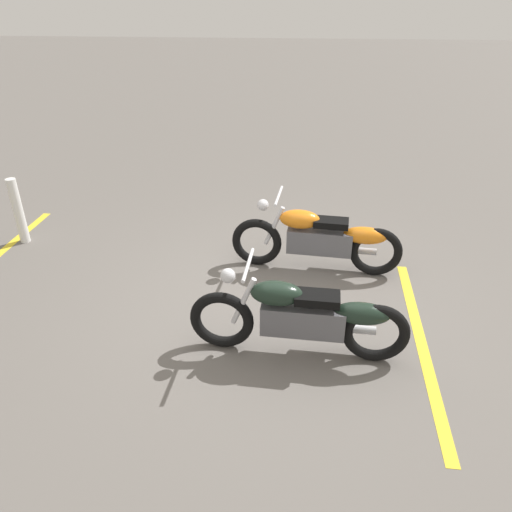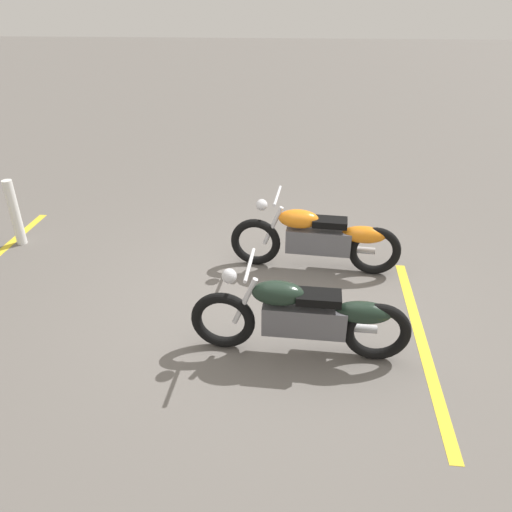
# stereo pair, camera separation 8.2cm
# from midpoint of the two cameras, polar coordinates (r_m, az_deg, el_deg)

# --- Properties ---
(ground_plane) EXTENTS (60.00, 60.00, 0.00)m
(ground_plane) POSITION_cam_midpoint_polar(r_m,az_deg,el_deg) (5.99, 2.76, -5.52)
(ground_plane) COLOR #66605B
(motorcycle_bright_foreground) EXTENTS (2.23, 0.62, 1.04)m
(motorcycle_bright_foreground) POSITION_cam_midpoint_polar(r_m,az_deg,el_deg) (6.51, 7.74, 1.99)
(motorcycle_bright_foreground) COLOR black
(motorcycle_bright_foreground) RESTS_ON ground
(motorcycle_dark_foreground) EXTENTS (2.23, 0.62, 1.04)m
(motorcycle_dark_foreground) POSITION_cam_midpoint_polar(r_m,az_deg,el_deg) (5.02, 5.96, -6.94)
(motorcycle_dark_foreground) COLOR black
(motorcycle_dark_foreground) RESTS_ON ground
(bollard_post) EXTENTS (0.14, 0.14, 0.98)m
(bollard_post) POSITION_cam_midpoint_polar(r_m,az_deg,el_deg) (7.93, -25.35, 4.67)
(bollard_post) COLOR white
(bollard_post) RESTS_ON ground
(parking_stripe_near) EXTENTS (0.26, 3.20, 0.01)m
(parking_stripe_near) POSITION_cam_midpoint_polar(r_m,az_deg,el_deg) (5.71, 18.79, -9.28)
(parking_stripe_near) COLOR yellow
(parking_stripe_near) RESTS_ON ground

